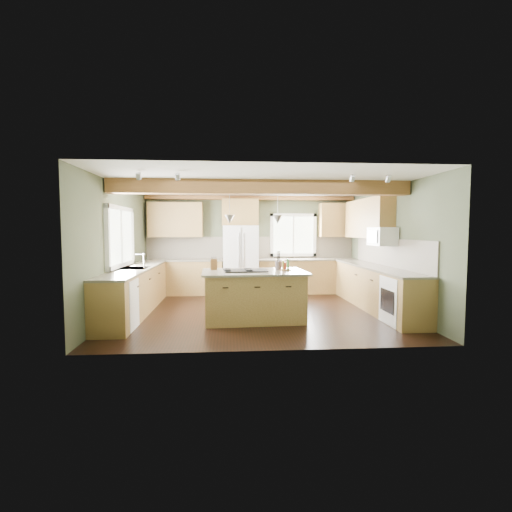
{
  "coord_description": "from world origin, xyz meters",
  "views": [
    {
      "loc": [
        -0.61,
        -7.54,
        1.68
      ],
      "look_at": [
        -0.03,
        0.3,
        1.13
      ],
      "focal_mm": 26.0,
      "sensor_mm": 36.0,
      "label": 1
    }
  ],
  "objects": [
    {
      "name": "soffit_trim",
      "position": [
        0.0,
        2.4,
        2.54
      ],
      "size": [
        5.55,
        0.2,
        0.1
      ],
      "primitive_type": "cube",
      "color": "brown",
      "rests_on": "ceiling"
    },
    {
      "name": "ceiling",
      "position": [
        0.0,
        0.0,
        2.6
      ],
      "size": [
        5.6,
        5.6,
        0.0
      ],
      "primitive_type": "plane",
      "rotation": [
        3.14,
        0.0,
        0.0
      ],
      "color": "silver",
      "rests_on": "wall_back"
    },
    {
      "name": "island",
      "position": [
        -0.14,
        -0.68,
        0.44
      ],
      "size": [
        1.84,
        1.17,
        0.88
      ],
      "primitive_type": "cube",
      "rotation": [
        0.0,
        0.0,
        0.04
      ],
      "color": "brown",
      "rests_on": "floor"
    },
    {
      "name": "counter_back_left",
      "position": [
        -1.79,
        2.2,
        0.9
      ],
      "size": [
        2.06,
        0.64,
        0.04
      ],
      "primitive_type": "cube",
      "color": "#494135",
      "rests_on": "base_cab_back_left"
    },
    {
      "name": "upper_cab_right",
      "position": [
        2.62,
        0.9,
        1.95
      ],
      "size": [
        0.35,
        2.2,
        0.9
      ],
      "primitive_type": "cube",
      "color": "brown",
      "rests_on": "wall_right"
    },
    {
      "name": "wall_left",
      "position": [
        -2.8,
        0.0,
        1.3
      ],
      "size": [
        0.0,
        5.0,
        5.0
      ],
      "primitive_type": "plane",
      "rotation": [
        1.57,
        0.0,
        1.57
      ],
      "color": "#4A533B",
      "rests_on": "ground"
    },
    {
      "name": "pendant_left",
      "position": [
        -0.59,
        -0.7,
        1.88
      ],
      "size": [
        0.18,
        0.18,
        0.16
      ],
      "primitive_type": "cone",
      "rotation": [
        3.14,
        0.0,
        0.0
      ],
      "color": "#B2B2B7",
      "rests_on": "ceiling"
    },
    {
      "name": "upper_cab_back_corner",
      "position": [
        2.3,
        2.33,
        1.95
      ],
      "size": [
        0.9,
        0.35,
        0.9
      ],
      "primitive_type": "cube",
      "color": "brown",
      "rests_on": "wall_back"
    },
    {
      "name": "counter_back_right",
      "position": [
        1.49,
        2.2,
        0.9
      ],
      "size": [
        2.66,
        0.64,
        0.04
      ],
      "primitive_type": "cube",
      "color": "#494135",
      "rests_on": "base_cab_back_right"
    },
    {
      "name": "dishwasher",
      "position": [
        -2.49,
        -1.25,
        0.43
      ],
      "size": [
        0.6,
        0.6,
        0.84
      ],
      "primitive_type": "cube",
      "color": "white",
      "rests_on": "floor"
    },
    {
      "name": "base_cab_left",
      "position": [
        -2.5,
        0.05,
        0.44
      ],
      "size": [
        0.6,
        3.7,
        0.88
      ],
      "primitive_type": "cube",
      "color": "brown",
      "rests_on": "floor"
    },
    {
      "name": "window_back",
      "position": [
        1.15,
        2.48,
        1.55
      ],
      "size": [
        1.1,
        0.04,
        1.0
      ],
      "primitive_type": "cube",
      "color": "white",
      "rests_on": "wall_back"
    },
    {
      "name": "oven",
      "position": [
        2.49,
        -1.25,
        0.43
      ],
      "size": [
        0.6,
        0.72,
        0.84
      ],
      "primitive_type": "cube",
      "color": "white",
      "rests_on": "floor"
    },
    {
      "name": "counter_right",
      "position": [
        2.5,
        0.05,
        0.9
      ],
      "size": [
        0.64,
        3.74,
        0.04
      ],
      "primitive_type": "cube",
      "color": "#494135",
      "rests_on": "base_cab_right"
    },
    {
      "name": "counter_left",
      "position": [
        -2.5,
        0.05,
        0.9
      ],
      "size": [
        0.64,
        3.74,
        0.04
      ],
      "primitive_type": "cube",
      "color": "#494135",
      "rests_on": "base_cab_left"
    },
    {
      "name": "island_top",
      "position": [
        -0.14,
        -0.68,
        0.9
      ],
      "size": [
        1.96,
        1.3,
        0.04
      ],
      "primitive_type": "cube",
      "rotation": [
        0.0,
        0.0,
        0.04
      ],
      "color": "#494135",
      "rests_on": "island"
    },
    {
      "name": "upper_cab_back_left",
      "position": [
        -1.99,
        2.33,
        1.95
      ],
      "size": [
        1.4,
        0.35,
        0.9
      ],
      "primitive_type": "cube",
      "color": "brown",
      "rests_on": "wall_back"
    },
    {
      "name": "knife_block",
      "position": [
        -0.89,
        -0.44,
        1.03
      ],
      "size": [
        0.13,
        0.1,
        0.21
      ],
      "primitive_type": "cube",
      "rotation": [
        0.0,
        0.0,
        0.04
      ],
      "color": "brown",
      "rests_on": "island_top"
    },
    {
      "name": "backsplash_right",
      "position": [
        2.78,
        0.05,
        1.21
      ],
      "size": [
        0.03,
        3.7,
        0.58
      ],
      "primitive_type": "cube",
      "color": "brown",
      "rests_on": "wall_right"
    },
    {
      "name": "ceiling_beam",
      "position": [
        0.0,
        -0.68,
        2.47
      ],
      "size": [
        5.55,
        0.26,
        0.26
      ],
      "primitive_type": "cube",
      "color": "brown",
      "rests_on": "ceiling"
    },
    {
      "name": "wall_right",
      "position": [
        2.8,
        0.0,
        1.3
      ],
      "size": [
        0.0,
        5.0,
        5.0
      ],
      "primitive_type": "plane",
      "rotation": [
        1.57,
        0.0,
        -1.57
      ],
      "color": "#4A533B",
      "rests_on": "ground"
    },
    {
      "name": "faucet",
      "position": [
        -2.32,
        0.05,
        1.05
      ],
      "size": [
        0.02,
        0.02,
        0.28
      ],
      "primitive_type": "cylinder",
      "color": "#B2B2B7",
      "rests_on": "sink"
    },
    {
      "name": "base_cab_right",
      "position": [
        2.5,
        0.05,
        0.44
      ],
      "size": [
        0.6,
        3.7,
        0.88
      ],
      "primitive_type": "cube",
      "color": "brown",
      "rests_on": "floor"
    },
    {
      "name": "wall_back",
      "position": [
        0.0,
        2.5,
        1.3
      ],
      "size": [
        5.6,
        0.0,
        5.6
      ],
      "primitive_type": "plane",
      "rotation": [
        1.57,
        0.0,
        0.0
      ],
      "color": "#4A533B",
      "rests_on": "ground"
    },
    {
      "name": "microwave",
      "position": [
        2.58,
        -0.05,
        1.55
      ],
      "size": [
        0.4,
        0.7,
        0.38
      ],
      "primitive_type": "cube",
      "color": "white",
      "rests_on": "wall_right"
    },
    {
      "name": "utensil_crock",
      "position": [
        0.35,
        -0.47,
        1.0
      ],
      "size": [
        0.13,
        0.13,
        0.16
      ],
      "primitive_type": "cylinder",
      "rotation": [
        0.0,
        0.0,
        -0.02
      ],
      "color": "#413A34",
      "rests_on": "island_top"
    },
    {
      "name": "refrigerator",
      "position": [
        -0.3,
        2.12,
        0.9
      ],
      "size": [
        0.9,
        0.74,
        1.8
      ],
      "primitive_type": "cube",
      "color": "white",
      "rests_on": "floor"
    },
    {
      "name": "backsplash_back",
      "position": [
        0.0,
        2.48,
        1.21
      ],
      "size": [
        5.58,
        0.03,
        0.58
      ],
      "primitive_type": "cube",
      "color": "brown",
      "rests_on": "wall_back"
    },
    {
      "name": "pendant_right",
      "position": [
        0.3,
        -0.66,
        1.88
      ],
      "size": [
        0.18,
        0.18,
        0.16
      ],
      "primitive_type": "cone",
      "rotation": [
        3.14,
        0.0,
        0.0
      ],
      "color": "#B2B2B7",
      "rests_on": "ceiling"
    },
    {
      "name": "bottle_tray",
      "position": [
        0.47,
        -0.61,
        1.02
      ],
      "size": [
        0.25,
        0.25,
        0.21
      ],
      "primitive_type": null,
      "rotation": [
        0.0,
        0.0,
        -0.08
      ],
      "color": "#57341A",
      "rests_on": "island_top"
    },
    {
      "name": "cooktop",
      "position": [
        -0.29,
        -0.69,
        0.93
      ],
      "size": [
        0.8,
        0.55,
        0.02
      ],
      "primitive_type": "cube",
      "rotation": [
        0.0,
        0.0,
        0.04
      ],
      "color": "black",
      "rests_on": "island_top"
    },
    {
      "name": "upper_cab_over_fridge",
      "position": [
        -0.3,
        2.33,
        2.15
      ],
      "size": [
        0.96,
        0.35,
        0.7
      ],
      "primitive_type": "cube",
      "color": "brown",
      "rests_on": "wall_back"
    },
    {
      "name": "window_left",
      "position": [
        -2.78,
        0.05,
        1.55
      ],
      "size": [
        0.04,
        1.6,
        1.05
      ],
      "primitive_type": "cube",
      "color": "white",
      "rests_on": "wall_left"
    },
    {
      "name": "floor",
      "position": [
        0.0,
        0.0,
        0.0
      ],
      "size": [
        5.6,
        5.6,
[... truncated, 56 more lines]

